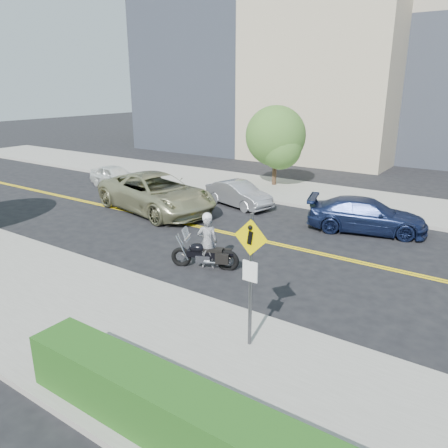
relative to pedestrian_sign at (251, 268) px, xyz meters
name	(u,v)px	position (x,y,z in m)	size (l,w,h in m)	color
ground_plane	(241,236)	(-4.20, 6.31, -1.96)	(120.00, 120.00, 0.00)	black
sidewalk_near	(82,315)	(-4.20, -1.19, -1.89)	(60.00, 5.00, 0.15)	#9E9B91
sidewalk_far	(317,195)	(-4.20, 13.81, -1.89)	(60.00, 5.00, 0.15)	#9E9B91
pedestrian_sign	(251,268)	(0.00, 0.00, 0.00)	(0.78, 0.08, 3.00)	#4C4C51
motorcyclist	(207,241)	(-3.46, 3.16, -1.05)	(0.75, 0.68, 1.83)	silver
motorcycle	(205,249)	(-3.52, 3.09, -1.31)	(2.14, 0.65, 1.30)	black
suv	(156,193)	(-9.25, 7.06, -1.09)	(2.88, 6.25, 1.74)	tan
parked_car_white	(115,177)	(-14.54, 9.38, -1.34)	(1.46, 3.62, 1.23)	white
parked_car_silver	(239,194)	(-6.62, 9.94, -1.37)	(1.26, 3.61, 1.19)	#98999F
parked_car_blue	(366,215)	(-0.41, 9.61, -1.30)	(1.86, 4.58, 1.33)	#19254D
tree_far_a	(276,136)	(-7.13, 14.49, 0.91)	(3.32, 3.32, 4.54)	#382619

